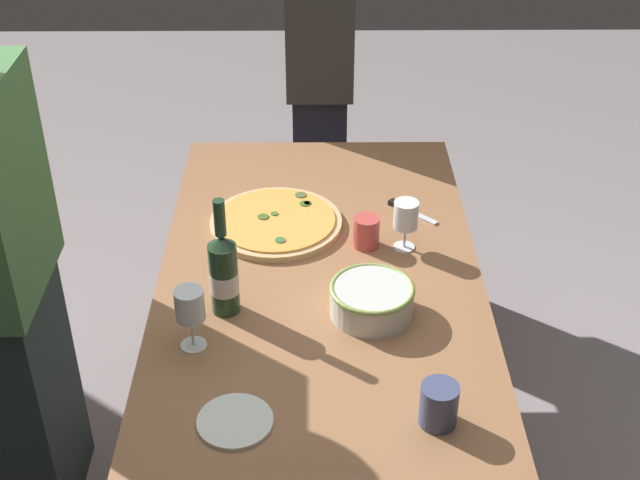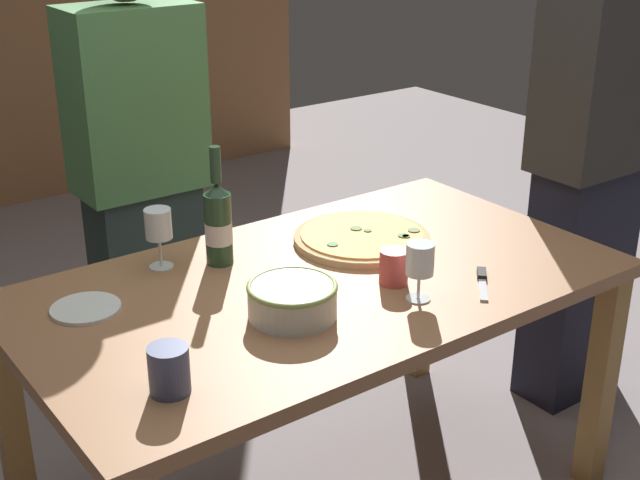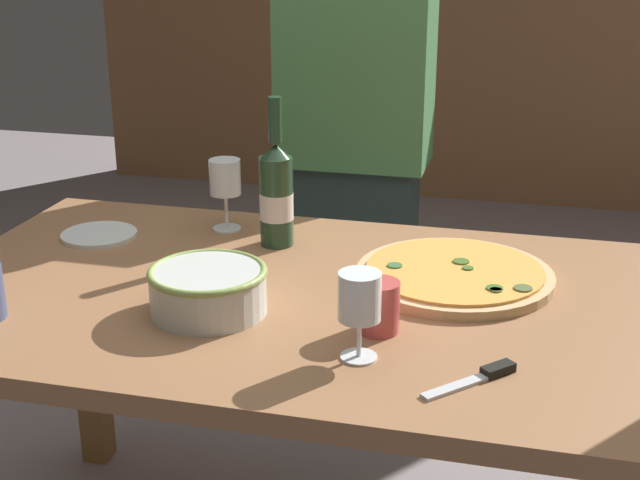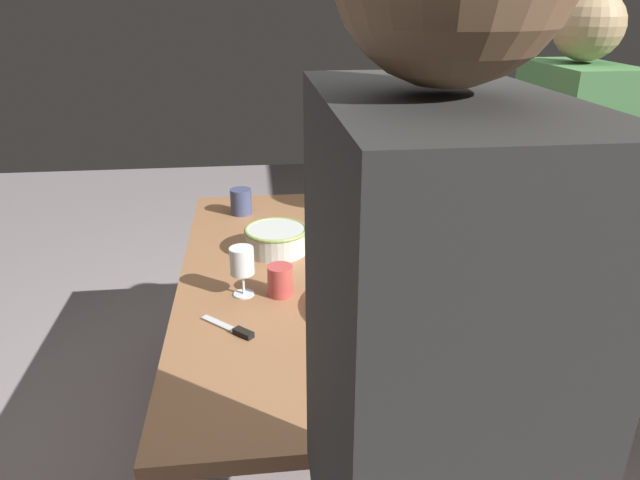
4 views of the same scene
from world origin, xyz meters
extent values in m
cube|color=#956542|center=(0.00, 0.00, 0.73)|extent=(1.60, 0.90, 0.04)
cube|color=olive|center=(0.74, -0.40, 0.35)|extent=(0.07, 0.07, 0.71)
cube|color=olive|center=(-0.74, 0.40, 0.35)|extent=(0.07, 0.07, 0.71)
cube|color=olive|center=(0.74, 0.40, 0.35)|extent=(0.07, 0.07, 0.71)
cylinder|color=tan|center=(0.25, 0.13, 0.76)|extent=(0.40, 0.40, 0.02)
cylinder|color=#ED9F43|center=(0.25, 0.13, 0.77)|extent=(0.36, 0.36, 0.01)
cylinder|color=#3C6C3A|center=(0.13, 0.11, 0.78)|extent=(0.03, 0.03, 0.00)
cylinder|color=#3A6A23|center=(0.33, 0.04, 0.78)|extent=(0.03, 0.03, 0.00)
cylinder|color=#516133|center=(0.38, 0.06, 0.78)|extent=(0.04, 0.04, 0.00)
cylinder|color=#416028|center=(0.34, 0.04, 0.78)|extent=(0.02, 0.02, 0.00)
cylinder|color=#436A27|center=(0.27, 0.14, 0.78)|extent=(0.02, 0.02, 0.00)
cylinder|color=#436525|center=(0.26, 0.17, 0.78)|extent=(0.03, 0.03, 0.00)
cylinder|color=silver|center=(-0.18, -0.13, 0.79)|extent=(0.22, 0.22, 0.08)
torus|color=#8DA752|center=(-0.18, -0.13, 0.83)|extent=(0.22, 0.22, 0.01)
cylinder|color=#223F26|center=(-0.16, 0.25, 0.85)|extent=(0.07, 0.07, 0.20)
cone|color=#223F26|center=(-0.16, 0.25, 0.96)|extent=(0.07, 0.07, 0.03)
cylinder|color=#223F26|center=(-0.16, 0.25, 1.03)|extent=(0.03, 0.03, 0.10)
cylinder|color=silver|center=(-0.16, 0.25, 0.84)|extent=(0.08, 0.08, 0.06)
cylinder|color=white|center=(-0.31, 0.32, 0.75)|extent=(0.07, 0.07, 0.00)
cylinder|color=white|center=(-0.31, 0.32, 0.80)|extent=(0.01, 0.01, 0.08)
cylinder|color=white|center=(-0.31, 0.32, 0.88)|extent=(0.07, 0.07, 0.08)
cylinder|color=white|center=(0.13, -0.25, 0.75)|extent=(0.06, 0.06, 0.00)
cylinder|color=white|center=(0.13, -0.25, 0.79)|extent=(0.01, 0.01, 0.07)
cylinder|color=white|center=(0.13, -0.25, 0.86)|extent=(0.07, 0.07, 0.08)
cylinder|color=#3F486E|center=(-0.57, -0.26, 0.80)|extent=(0.09, 0.09, 0.10)
cylinder|color=#BF4642|center=(0.14, -0.14, 0.80)|extent=(0.08, 0.08, 0.09)
cylinder|color=white|center=(-0.57, 0.20, 0.76)|extent=(0.17, 0.17, 0.01)
cube|color=silver|center=(0.30, -0.31, 0.75)|extent=(0.11, 0.11, 0.01)
cube|color=black|center=(0.36, -0.25, 0.76)|extent=(0.06, 0.06, 0.02)
cube|color=black|center=(1.11, -0.01, 0.42)|extent=(0.36, 0.20, 0.85)
cube|color=#2D2C2A|center=(1.11, -0.01, 1.17)|extent=(0.42, 0.24, 0.64)
cube|color=#253430|center=(-0.11, 0.85, 0.39)|extent=(0.35, 0.20, 0.79)
cube|color=#447A44|center=(-0.11, 0.85, 1.08)|extent=(0.41, 0.24, 0.59)
camera|label=1|loc=(-1.99, 0.02, 2.17)|focal=49.30mm
camera|label=2|loc=(-1.23, -1.68, 1.74)|focal=48.66mm
camera|label=3|loc=(0.39, -1.54, 1.44)|focal=49.64mm
camera|label=4|loc=(1.67, -0.19, 1.58)|focal=32.25mm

